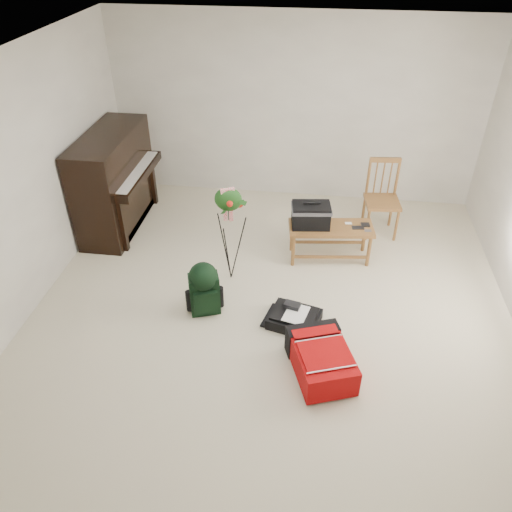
# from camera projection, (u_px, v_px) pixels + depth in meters

# --- Properties ---
(floor) EXTENTS (5.00, 5.50, 0.01)m
(floor) POSITION_uv_depth(u_px,v_px,m) (270.00, 318.00, 5.20)
(floor) COLOR beige
(floor) RESTS_ON ground
(ceiling) EXTENTS (5.00, 5.50, 0.01)m
(ceiling) POSITION_uv_depth(u_px,v_px,m) (275.00, 71.00, 3.75)
(ceiling) COLOR white
(ceiling) RESTS_ON wall_back
(wall_back) EXTENTS (5.00, 0.04, 2.50)m
(wall_back) POSITION_uv_depth(u_px,v_px,m) (295.00, 111.00, 6.69)
(wall_back) COLOR silver
(wall_back) RESTS_ON floor
(wall_left) EXTENTS (0.04, 5.50, 2.50)m
(wall_left) POSITION_uv_depth(u_px,v_px,m) (12.00, 196.00, 4.75)
(wall_left) COLOR silver
(wall_left) RESTS_ON floor
(piano) EXTENTS (0.71, 1.50, 1.25)m
(piano) POSITION_uv_depth(u_px,v_px,m) (115.00, 183.00, 6.39)
(piano) COLOR black
(piano) RESTS_ON floor
(bench) EXTENTS (1.03, 0.51, 0.76)m
(bench) POSITION_uv_depth(u_px,v_px,m) (317.00, 218.00, 5.80)
(bench) COLOR brown
(bench) RESTS_ON floor
(dining_chair) EXTENTS (0.46, 0.46, 0.97)m
(dining_chair) POSITION_uv_depth(u_px,v_px,m) (382.00, 199.00, 6.30)
(dining_chair) COLOR brown
(dining_chair) RESTS_ON floor
(red_suitcase) EXTENTS (0.69, 0.85, 0.30)m
(red_suitcase) POSITION_uv_depth(u_px,v_px,m) (321.00, 355.00, 4.55)
(red_suitcase) COLOR #BC0809
(red_suitcase) RESTS_ON floor
(black_duffel) EXTENTS (0.57, 0.50, 0.21)m
(black_duffel) POSITION_uv_depth(u_px,v_px,m) (294.00, 318.00, 5.09)
(black_duffel) COLOR black
(black_duffel) RESTS_ON floor
(green_backpack) EXTENTS (0.35, 0.32, 0.60)m
(green_backpack) POSITION_uv_depth(u_px,v_px,m) (204.00, 286.00, 5.10)
(green_backpack) COLOR black
(green_backpack) RESTS_ON floor
(flower_stand) EXTENTS (0.48, 0.48, 1.19)m
(flower_stand) POSITION_uv_depth(u_px,v_px,m) (230.00, 235.00, 5.43)
(flower_stand) COLOR black
(flower_stand) RESTS_ON floor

